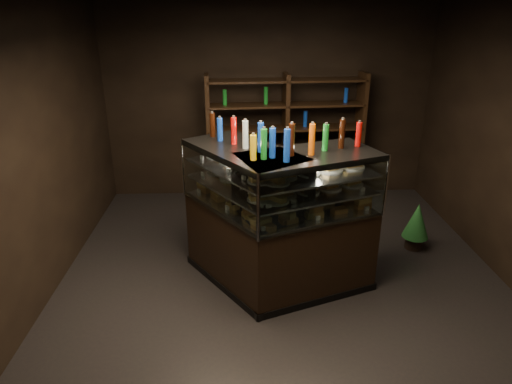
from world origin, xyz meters
TOP-DOWN VIEW (x-y plane):
  - ground at (0.00, 0.00)m, footprint 5.00×5.00m
  - room_shell at (0.00, 0.00)m, footprint 5.02×5.02m
  - display_case at (-0.09, -0.21)m, footprint 2.12×1.58m
  - food_display at (-0.10, -0.21)m, footprint 1.73×1.16m
  - bottles_top at (-0.09, -0.20)m, footprint 1.57×1.02m
  - potted_conifer at (1.76, 0.52)m, footprint 0.33×0.33m
  - back_shelving at (0.23, 2.05)m, footprint 2.36×0.57m

SIDE VIEW (x-z plane):
  - ground at x=0.00m, z-range 0.00..0.00m
  - potted_conifer at x=1.76m, z-range 0.05..0.75m
  - display_case at x=-0.09m, z-range -0.26..1.29m
  - back_shelving at x=0.23m, z-range -0.39..1.61m
  - food_display at x=-0.10m, z-range 0.96..1.43m
  - bottles_top at x=-0.09m, z-range 1.54..1.84m
  - room_shell at x=0.00m, z-range 0.44..3.45m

